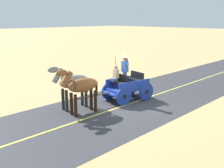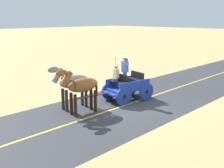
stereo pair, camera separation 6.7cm
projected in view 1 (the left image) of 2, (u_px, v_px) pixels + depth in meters
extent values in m
plane|color=tan|center=(127.00, 105.00, 13.62)|extent=(200.00, 200.00, 0.00)
cube|color=#38383D|center=(127.00, 105.00, 13.62)|extent=(5.73, 160.00, 0.01)
cube|color=#DBCC4C|center=(127.00, 105.00, 13.62)|extent=(0.12, 160.00, 0.00)
cube|color=#1E3899|center=(128.00, 88.00, 14.33)|extent=(1.53, 2.36, 0.12)
cube|color=#1E3899|center=(135.00, 85.00, 13.81)|extent=(0.39, 2.07, 0.44)
cube|color=#1E3899|center=(121.00, 81.00, 14.71)|extent=(0.39, 2.07, 0.44)
cube|color=#1E3899|center=(109.00, 93.00, 13.66)|extent=(1.10, 0.41, 0.08)
cube|color=#1E3899|center=(144.00, 88.00, 15.06)|extent=(0.74, 0.31, 0.06)
cube|color=black|center=(119.00, 83.00, 13.89)|extent=(1.06, 0.52, 0.14)
cube|color=black|center=(122.00, 78.00, 13.94)|extent=(1.02, 0.24, 0.44)
cube|color=black|center=(135.00, 80.00, 14.52)|extent=(1.06, 0.52, 0.14)
cube|color=black|center=(137.00, 76.00, 14.57)|extent=(1.02, 0.24, 0.44)
cylinder|color=#1E3899|center=(124.00, 96.00, 13.43)|extent=(0.25, 0.96, 0.96)
cylinder|color=black|center=(124.00, 96.00, 13.43)|extent=(0.15, 0.23, 0.21)
cylinder|color=#1E3899|center=(109.00, 91.00, 14.45)|extent=(0.25, 0.96, 0.96)
cylinder|color=black|center=(109.00, 91.00, 14.45)|extent=(0.15, 0.23, 0.21)
cylinder|color=#1E3899|center=(146.00, 92.00, 14.30)|extent=(0.25, 0.96, 0.96)
cylinder|color=black|center=(146.00, 92.00, 14.30)|extent=(0.15, 0.23, 0.21)
cylinder|color=#1E3899|center=(131.00, 87.00, 15.32)|extent=(0.25, 0.96, 0.96)
cylinder|color=black|center=(131.00, 87.00, 15.32)|extent=(0.15, 0.23, 0.21)
cylinder|color=brown|center=(93.00, 96.00, 13.09)|extent=(0.38, 1.99, 0.07)
cylinder|color=black|center=(115.00, 69.00, 13.96)|extent=(0.02, 0.02, 1.30)
cylinder|color=#384C7F|center=(125.00, 80.00, 13.90)|extent=(0.22, 0.22, 0.90)
cube|color=#2D4C99|center=(125.00, 67.00, 13.72)|extent=(0.37, 0.27, 0.56)
sphere|color=#9E7051|center=(125.00, 59.00, 13.63)|extent=(0.22, 0.22, 0.22)
cylinder|color=beige|center=(125.00, 57.00, 13.60)|extent=(0.36, 0.36, 0.01)
cylinder|color=beige|center=(125.00, 56.00, 13.59)|extent=(0.20, 0.20, 0.10)
cylinder|color=#2D4C99|center=(126.00, 64.00, 13.51)|extent=(0.27, 0.12, 0.32)
cube|color=black|center=(127.00, 60.00, 13.41)|extent=(0.03, 0.07, 0.14)
cube|color=#384C7F|center=(114.00, 80.00, 13.99)|extent=(0.33, 0.36, 0.14)
cube|color=tan|center=(116.00, 74.00, 13.98)|extent=(0.33, 0.24, 0.48)
sphere|color=#9E7051|center=(116.00, 67.00, 13.90)|extent=(0.20, 0.20, 0.20)
ellipsoid|color=brown|center=(83.00, 85.00, 12.11)|extent=(0.73, 1.61, 0.64)
cylinder|color=black|center=(76.00, 106.00, 11.84)|extent=(0.15, 0.15, 1.05)
cylinder|color=black|center=(71.00, 104.00, 12.12)|extent=(0.15, 0.15, 1.05)
cylinder|color=black|center=(95.00, 101.00, 12.50)|extent=(0.15, 0.15, 1.05)
cylinder|color=black|center=(91.00, 99.00, 12.78)|extent=(0.15, 0.15, 1.05)
cylinder|color=brown|center=(67.00, 79.00, 11.50)|extent=(0.33, 0.67, 0.73)
ellipsoid|color=brown|center=(62.00, 73.00, 11.29)|extent=(0.28, 0.56, 0.28)
cube|color=black|center=(67.00, 78.00, 11.50)|extent=(0.11, 0.51, 0.56)
cylinder|color=black|center=(96.00, 89.00, 12.63)|extent=(0.11, 0.11, 0.70)
torus|color=brown|center=(73.00, 85.00, 11.76)|extent=(0.55, 0.13, 0.55)
ellipsoid|color=gray|center=(74.00, 81.00, 12.80)|extent=(0.74, 1.61, 0.64)
cylinder|color=#272726|center=(67.00, 101.00, 12.54)|extent=(0.15, 0.15, 1.05)
cylinder|color=#272726|center=(63.00, 99.00, 12.81)|extent=(0.15, 0.15, 1.05)
cylinder|color=#272726|center=(86.00, 97.00, 13.19)|extent=(0.15, 0.15, 1.05)
cylinder|color=#272726|center=(82.00, 95.00, 13.47)|extent=(0.15, 0.15, 1.05)
cylinder|color=gray|center=(58.00, 76.00, 12.19)|extent=(0.33, 0.67, 0.73)
ellipsoid|color=gray|center=(53.00, 70.00, 11.99)|extent=(0.28, 0.56, 0.28)
cube|color=#272726|center=(58.00, 75.00, 12.20)|extent=(0.12, 0.51, 0.56)
cylinder|color=#272726|center=(87.00, 85.00, 13.32)|extent=(0.11, 0.11, 0.70)
torus|color=brown|center=(64.00, 81.00, 12.45)|extent=(0.55, 0.13, 0.55)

